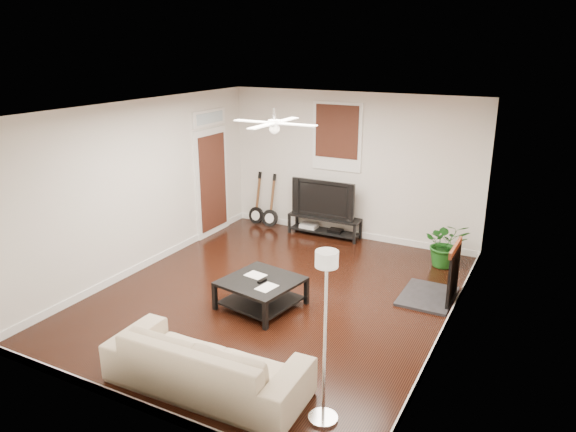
% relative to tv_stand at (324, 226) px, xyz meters
% --- Properties ---
extents(room, '(5.01, 6.01, 2.81)m').
position_rel_tv_stand_xyz_m(room, '(0.44, -2.78, 1.20)').
color(room, black).
rests_on(room, ground).
extents(brick_accent, '(0.02, 2.20, 2.80)m').
position_rel_tv_stand_xyz_m(brick_accent, '(2.92, -1.78, 1.20)').
color(brick_accent, '#975330').
rests_on(brick_accent, floor).
extents(fireplace, '(0.80, 1.10, 0.92)m').
position_rel_tv_stand_xyz_m(fireplace, '(2.64, -1.78, 0.26)').
color(fireplace, black).
rests_on(fireplace, floor).
extents(window_back, '(1.00, 0.06, 1.30)m').
position_rel_tv_stand_xyz_m(window_back, '(0.14, 0.19, 1.75)').
color(window_back, '#32160D').
rests_on(window_back, wall_back).
extents(door_left, '(0.08, 1.00, 2.50)m').
position_rel_tv_stand_xyz_m(door_left, '(-2.02, -0.88, 1.05)').
color(door_left, white).
rests_on(door_left, wall_left).
extents(tv_stand, '(1.44, 0.38, 0.40)m').
position_rel_tv_stand_xyz_m(tv_stand, '(0.00, 0.00, 0.00)').
color(tv_stand, black).
rests_on(tv_stand, floor).
extents(tv, '(1.29, 0.17, 0.74)m').
position_rel_tv_stand_xyz_m(tv, '(-0.00, 0.02, 0.57)').
color(tv, black).
rests_on(tv, tv_stand).
extents(coffee_table, '(1.15, 1.15, 0.42)m').
position_rel_tv_stand_xyz_m(coffee_table, '(0.42, -3.19, 0.01)').
color(coffee_table, black).
rests_on(coffee_table, floor).
extents(sofa, '(2.28, 0.95, 0.66)m').
position_rel_tv_stand_xyz_m(sofa, '(0.87, -5.12, 0.13)').
color(sofa, '#C7B595').
rests_on(sofa, floor).
extents(floor_lamp, '(0.31, 0.31, 1.84)m').
position_rel_tv_stand_xyz_m(floor_lamp, '(2.22, -5.02, 0.72)').
color(floor_lamp, silver).
rests_on(floor_lamp, floor).
extents(potted_plant, '(0.90, 0.85, 0.81)m').
position_rel_tv_stand_xyz_m(potted_plant, '(2.45, -0.44, 0.20)').
color(potted_plant, '#195618').
rests_on(potted_plant, floor).
extents(guitar_left, '(0.36, 0.27, 1.12)m').
position_rel_tv_stand_xyz_m(guitar_left, '(-1.55, -0.03, 0.36)').
color(guitar_left, black).
rests_on(guitar_left, floor).
extents(guitar_right, '(0.35, 0.25, 1.12)m').
position_rel_tv_stand_xyz_m(guitar_right, '(-1.20, -0.06, 0.36)').
color(guitar_right, black).
rests_on(guitar_right, floor).
extents(ceiling_fan, '(1.24, 1.24, 0.32)m').
position_rel_tv_stand_xyz_m(ceiling_fan, '(0.44, -2.78, 2.40)').
color(ceiling_fan, white).
rests_on(ceiling_fan, ceiling).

